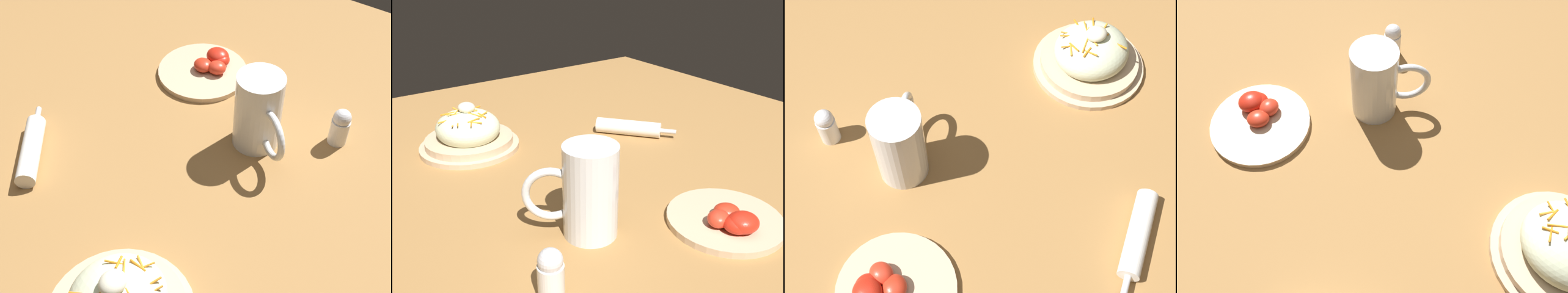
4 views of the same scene
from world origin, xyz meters
TOP-DOWN VIEW (x-y plane):
  - ground_plane at (0.00, 0.00)m, footprint 1.43×1.43m
  - salad_plate at (-0.25, -0.13)m, footprint 0.21×0.21m
  - beer_mug at (0.16, -0.10)m, footprint 0.11×0.13m
  - napkin_roll at (-0.10, 0.21)m, footprint 0.16×0.13m
  - tomato_plate at (0.27, 0.08)m, footprint 0.19×0.19m
  - salt_shaker at (0.25, -0.23)m, footprint 0.03×0.03m

SIDE VIEW (x-z plane):
  - ground_plane at x=0.00m, z-range 0.00..0.00m
  - tomato_plate at x=0.27m, z-range -0.01..0.03m
  - napkin_roll at x=-0.10m, z-range 0.00..0.04m
  - salad_plate at x=-0.25m, z-range -0.02..0.09m
  - salt_shaker at x=0.25m, z-range 0.00..0.08m
  - beer_mug at x=0.16m, z-range -0.01..0.14m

